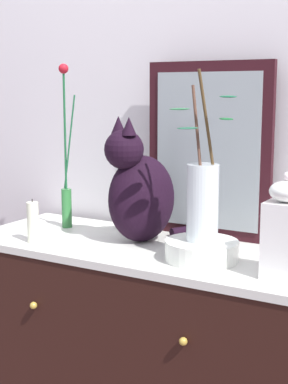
{
  "coord_description": "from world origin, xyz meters",
  "views": [
    {
      "loc": [
        0.95,
        -1.62,
        1.33
      ],
      "look_at": [
        0.0,
        0.0,
        1.0
      ],
      "focal_mm": 54.41,
      "sensor_mm": 36.0,
      "label": 1
    }
  ],
  "objects_px": {
    "mirror_leaning": "(208,151)",
    "vase_slim_green": "(66,177)",
    "jar_lidded_porcelain": "(286,231)",
    "sideboard": "(144,361)",
    "cat_sitting": "(139,190)",
    "bowl_porcelain": "(202,250)",
    "vase_glass_clear": "(203,199)",
    "candle_pillar": "(33,222)"
  },
  "relations": [
    {
      "from": "mirror_leaning",
      "to": "vase_slim_green",
      "type": "relative_size",
      "value": 1.0
    },
    {
      "from": "jar_lidded_porcelain",
      "to": "sideboard",
      "type": "bearing_deg",
      "value": 169.43
    },
    {
      "from": "jar_lidded_porcelain",
      "to": "cat_sitting",
      "type": "bearing_deg",
      "value": 166.82
    },
    {
      "from": "sideboard",
      "to": "bowl_porcelain",
      "type": "bearing_deg",
      "value": -14.29
    },
    {
      "from": "vase_slim_green",
      "to": "mirror_leaning",
      "type": "bearing_deg",
      "value": 15.33
    },
    {
      "from": "sideboard",
      "to": "vase_slim_green",
      "type": "height_order",
      "value": "vase_slim_green"
    },
    {
      "from": "cat_sitting",
      "to": "vase_glass_clear",
      "type": "relative_size",
      "value": 0.84
    },
    {
      "from": "cat_sitting",
      "to": "jar_lidded_porcelain",
      "type": "bearing_deg",
      "value": -13.18
    },
    {
      "from": "jar_lidded_porcelain",
      "to": "mirror_leaning",
      "type": "bearing_deg",
      "value": 140.05
    },
    {
      "from": "sideboard",
      "to": "mirror_leaning",
      "type": "relative_size",
      "value": 2.03
    },
    {
      "from": "bowl_porcelain",
      "to": "jar_lidded_porcelain",
      "type": "relative_size",
      "value": 0.76
    },
    {
      "from": "vase_slim_green",
      "to": "jar_lidded_porcelain",
      "type": "height_order",
      "value": "vase_slim_green"
    },
    {
      "from": "candle_pillar",
      "to": "sideboard",
      "type": "bearing_deg",
      "value": 24.0
    },
    {
      "from": "cat_sitting",
      "to": "bowl_porcelain",
      "type": "relative_size",
      "value": 1.9
    },
    {
      "from": "cat_sitting",
      "to": "jar_lidded_porcelain",
      "type": "relative_size",
      "value": 1.45
    },
    {
      "from": "mirror_leaning",
      "to": "candle_pillar",
      "type": "distance_m",
      "value": 0.65
    },
    {
      "from": "sideboard",
      "to": "bowl_porcelain",
      "type": "distance_m",
      "value": 0.51
    },
    {
      "from": "vase_slim_green",
      "to": "jar_lidded_porcelain",
      "type": "relative_size",
      "value": 2.05
    },
    {
      "from": "cat_sitting",
      "to": "vase_slim_green",
      "type": "distance_m",
      "value": 0.35
    },
    {
      "from": "mirror_leaning",
      "to": "jar_lidded_porcelain",
      "type": "relative_size",
      "value": 2.07
    },
    {
      "from": "mirror_leaning",
      "to": "vase_glass_clear",
      "type": "relative_size",
      "value": 1.19
    },
    {
      "from": "candle_pillar",
      "to": "vase_glass_clear",
      "type": "bearing_deg",
      "value": 8.91
    },
    {
      "from": "sideboard",
      "to": "cat_sitting",
      "type": "height_order",
      "value": "cat_sitting"
    },
    {
      "from": "jar_lidded_porcelain",
      "to": "vase_glass_clear",
      "type": "bearing_deg",
      "value": 173.17
    },
    {
      "from": "vase_glass_clear",
      "to": "candle_pillar",
      "type": "relative_size",
      "value": 3.39
    },
    {
      "from": "sideboard",
      "to": "candle_pillar",
      "type": "xyz_separation_m",
      "value": [
        -0.34,
        -0.15,
        0.48
      ]
    },
    {
      "from": "vase_slim_green",
      "to": "jar_lidded_porcelain",
      "type": "bearing_deg",
      "value": -11.05
    },
    {
      "from": "sideboard",
      "to": "vase_glass_clear",
      "type": "height_order",
      "value": "vase_glass_clear"
    },
    {
      "from": "sideboard",
      "to": "vase_glass_clear",
      "type": "relative_size",
      "value": 2.43
    },
    {
      "from": "bowl_porcelain",
      "to": "jar_lidded_porcelain",
      "type": "bearing_deg",
      "value": -7.14
    },
    {
      "from": "vase_slim_green",
      "to": "vase_glass_clear",
      "type": "distance_m",
      "value": 0.64
    },
    {
      "from": "bowl_porcelain",
      "to": "candle_pillar",
      "type": "distance_m",
      "value": 0.59
    },
    {
      "from": "sideboard",
      "to": "vase_slim_green",
      "type": "distance_m",
      "value": 0.72
    },
    {
      "from": "vase_slim_green",
      "to": "candle_pillar",
      "type": "relative_size",
      "value": 4.03
    },
    {
      "from": "cat_sitting",
      "to": "jar_lidded_porcelain",
      "type": "height_order",
      "value": "cat_sitting"
    },
    {
      "from": "cat_sitting",
      "to": "bowl_porcelain",
      "type": "xyz_separation_m",
      "value": [
        0.28,
        -0.09,
        -0.15
      ]
    },
    {
      "from": "mirror_leaning",
      "to": "vase_slim_green",
      "type": "xyz_separation_m",
      "value": [
        -0.51,
        -0.14,
        -0.11
      ]
    },
    {
      "from": "cat_sitting",
      "to": "vase_slim_green",
      "type": "xyz_separation_m",
      "value": [
        -0.34,
        0.05,
        0.01
      ]
    },
    {
      "from": "sideboard",
      "to": "vase_glass_clear",
      "type": "bearing_deg",
      "value": -14.59
    },
    {
      "from": "vase_slim_green",
      "to": "candle_pillar",
      "type": "height_order",
      "value": "vase_slim_green"
    },
    {
      "from": "vase_slim_green",
      "to": "bowl_porcelain",
      "type": "relative_size",
      "value": 2.7
    },
    {
      "from": "vase_glass_clear",
      "to": "vase_slim_green",
      "type": "bearing_deg",
      "value": 167.19
    }
  ]
}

